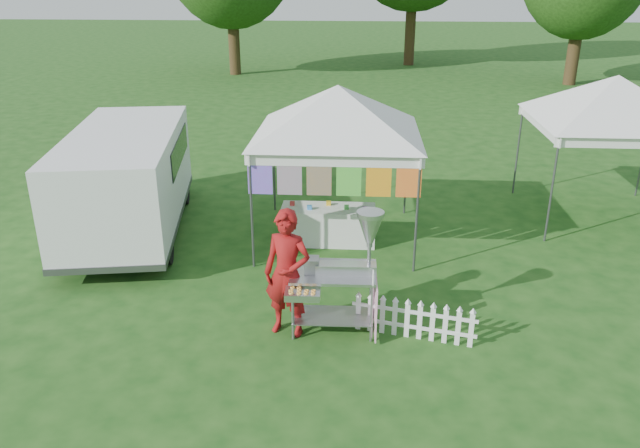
{
  "coord_description": "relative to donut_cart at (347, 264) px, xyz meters",
  "views": [
    {
      "loc": [
        0.43,
        -7.87,
        4.93
      ],
      "look_at": [
        -0.19,
        1.47,
        1.1
      ],
      "focal_mm": 35.0,
      "sensor_mm": 36.0,
      "label": 1
    }
  ],
  "objects": [
    {
      "name": "donut_cart",
      "position": [
        0.0,
        0.0,
        0.0
      ],
      "size": [
        1.34,
        0.94,
        1.87
      ],
      "rotation": [
        0.0,
        0.0,
        0.02
      ],
      "color": "gray",
      "rests_on": "ground"
    },
    {
      "name": "canopy_right",
      "position": [
        5.22,
        4.98,
        1.89
      ],
      "size": [
        4.24,
        4.24,
        3.45
      ],
      "color": "#59595E",
      "rests_on": "ground"
    },
    {
      "name": "picket_fence",
      "position": [
        0.96,
        -0.11,
        -0.81
      ],
      "size": [
        1.76,
        0.44,
        0.56
      ],
      "rotation": [
        0.0,
        0.0,
        -0.23
      ],
      "color": "white",
      "rests_on": "ground"
    },
    {
      "name": "canopy_main",
      "position": [
        -0.28,
        3.47,
        1.89
      ],
      "size": [
        4.24,
        4.24,
        3.45
      ],
      "color": "#59595E",
      "rests_on": "ground"
    },
    {
      "name": "cargo_van",
      "position": [
        -4.43,
        3.6,
        0.01
      ],
      "size": [
        2.77,
        5.19,
        2.05
      ],
      "rotation": [
        0.0,
        0.0,
        0.17
      ],
      "color": "white",
      "rests_on": "ground"
    },
    {
      "name": "ground",
      "position": [
        -0.28,
        -0.02,
        -1.1
      ],
      "size": [
        120.0,
        120.0,
        0.0
      ],
      "primitive_type": "plane",
      "color": "#184513",
      "rests_on": "ground"
    },
    {
      "name": "display_table",
      "position": [
        -0.44,
        3.25,
        -0.74
      ],
      "size": [
        1.8,
        0.7,
        0.71
      ],
      "primitive_type": "cube",
      "color": "white",
      "rests_on": "ground"
    },
    {
      "name": "vendor",
      "position": [
        -0.84,
        -0.06,
        -0.15
      ],
      "size": [
        0.79,
        0.63,
        1.9
      ],
      "primitive_type": "imported",
      "rotation": [
        0.0,
        0.0,
        -0.28
      ],
      "color": "maroon",
      "rests_on": "ground"
    }
  ]
}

